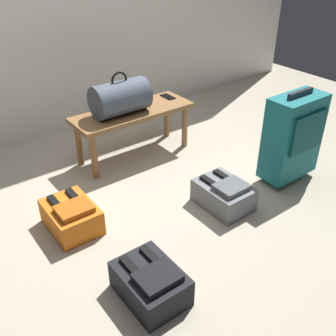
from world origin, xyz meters
name	(u,v)px	position (x,y,z in m)	size (l,w,h in m)	color
ground_plane	(162,204)	(0.00, 0.00, 0.00)	(6.60, 6.60, 0.00)	#B2A893
bench	(133,118)	(0.23, 0.72, 0.35)	(1.00, 0.36, 0.41)	olive
duffel_bag_slate	(120,98)	(0.13, 0.72, 0.54)	(0.44, 0.26, 0.34)	#475160
cell_phone	(168,97)	(0.63, 0.77, 0.41)	(0.07, 0.14, 0.01)	black
suitcase_upright_teal	(293,136)	(0.97, -0.30, 0.36)	(0.44, 0.24, 0.71)	#14666B
backpack_grey	(224,194)	(0.33, -0.27, 0.09)	(0.28, 0.38, 0.21)	slate
backpack_dark	(151,283)	(-0.52, -0.61, 0.09)	(0.28, 0.38, 0.21)	black
backpack_orange	(72,216)	(-0.61, 0.14, 0.09)	(0.28, 0.38, 0.21)	orange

